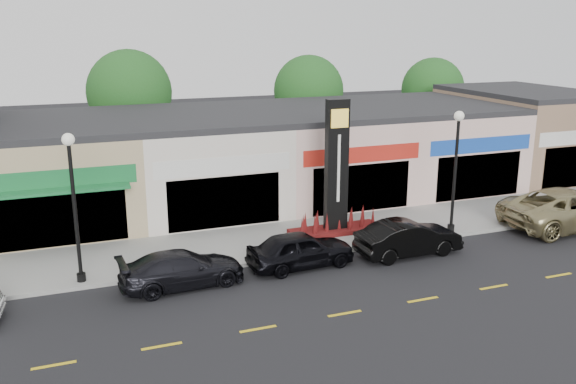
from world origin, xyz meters
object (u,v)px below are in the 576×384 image
at_px(lamp_west_near, 73,193).
at_px(pylon_sign, 336,187).
at_px(car_black_sedan, 301,249).
at_px(car_black_conv, 409,238).
at_px(car_dark_sedan, 182,269).
at_px(car_gold_suv, 570,208).
at_px(lamp_east_near, 456,159).

xyz_separation_m(lamp_west_near, pylon_sign, (11.00, 1.70, -1.20)).
xyz_separation_m(car_black_sedan, car_black_conv, (4.65, -0.36, 0.01)).
xyz_separation_m(lamp_west_near, car_dark_sedan, (3.45, -1.39, -2.82)).
bearing_deg(car_gold_suv, car_black_conv, 93.78).
relative_size(pylon_sign, car_gold_suv, 0.90).
relative_size(lamp_east_near, pylon_sign, 0.91).
bearing_deg(car_black_sedan, car_gold_suv, -93.69).
bearing_deg(car_dark_sedan, lamp_west_near, 63.76).
bearing_deg(car_dark_sedan, pylon_sign, -72.00).
relative_size(lamp_west_near, car_dark_sedan, 1.21).
bearing_deg(car_gold_suv, lamp_east_near, 79.74).
distance_m(car_dark_sedan, car_gold_suv, 18.30).
relative_size(lamp_east_near, car_black_sedan, 1.29).
relative_size(car_dark_sedan, car_black_sedan, 1.07).
distance_m(lamp_east_near, car_dark_sedan, 12.94).
bearing_deg(lamp_east_near, pylon_sign, 161.25).
relative_size(lamp_west_near, lamp_east_near, 1.00).
bearing_deg(car_black_conv, pylon_sign, 26.77).
height_order(lamp_west_near, car_gold_suv, lamp_west_near).
xyz_separation_m(lamp_east_near, car_black_sedan, (-7.86, -1.22, -2.75)).
distance_m(pylon_sign, car_dark_sedan, 8.32).
height_order(car_dark_sedan, car_gold_suv, car_gold_suv).
height_order(lamp_west_near, car_black_sedan, lamp_west_near).
distance_m(lamp_east_near, pylon_sign, 5.42).
xyz_separation_m(pylon_sign, car_black_conv, (1.79, -3.27, -1.54)).
distance_m(lamp_west_near, car_dark_sedan, 4.67).
height_order(lamp_west_near, lamp_east_near, same).
distance_m(pylon_sign, car_black_conv, 4.04).
xyz_separation_m(lamp_west_near, car_gold_suv, (21.75, -1.15, -2.55)).
bearing_deg(lamp_east_near, lamp_west_near, 180.00).
bearing_deg(lamp_east_near, car_black_conv, -153.84).
relative_size(lamp_west_near, car_gold_suv, 0.82).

